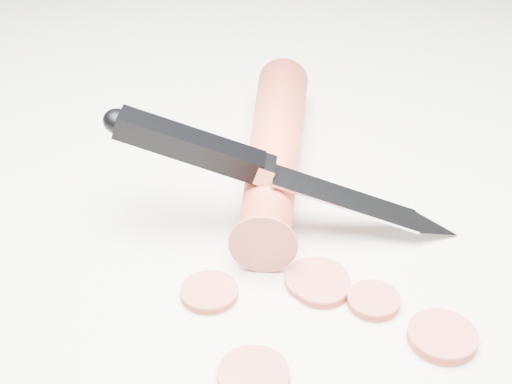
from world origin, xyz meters
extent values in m
plane|color=silver|center=(0.00, 0.00, 0.00)|extent=(2.40, 2.40, 0.00)
cylinder|color=#E74429|center=(0.01, 0.09, 0.02)|extent=(0.08, 0.23, 0.04)
cylinder|color=#C15343|center=(0.02, -0.05, 0.00)|extent=(0.03, 0.03, 0.01)
cylinder|color=#C15343|center=(0.08, -0.09, 0.00)|extent=(0.04, 0.04, 0.01)
cylinder|color=#C15343|center=(-0.03, -0.11, 0.00)|extent=(0.04, 0.04, 0.01)
cylinder|color=#C15343|center=(0.02, -0.04, 0.00)|extent=(0.04, 0.04, 0.01)
cylinder|color=#C15343|center=(-0.05, -0.04, 0.00)|extent=(0.03, 0.03, 0.01)
cylinder|color=#C15343|center=(0.05, -0.06, 0.00)|extent=(0.03, 0.03, 0.01)
camera|label=1|loc=(-0.06, -0.36, 0.29)|focal=50.00mm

